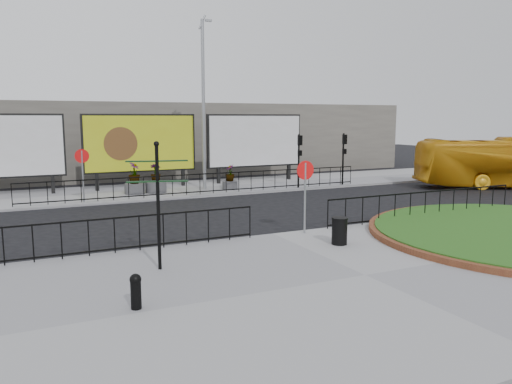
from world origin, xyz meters
TOP-DOWN VIEW (x-y plane):
  - ground at (0.00, 0.00)m, footprint 90.00×90.00m
  - pavement_near at (0.00, -5.00)m, footprint 30.00×10.00m
  - pavement_far at (0.00, 12.00)m, footprint 44.00×6.00m
  - railing_near_left at (-6.00, -0.30)m, footprint 10.00×0.10m
  - railing_near_right at (6.50, -0.30)m, footprint 9.00×0.10m
  - railing_far at (1.00, 9.30)m, footprint 18.00×0.10m
  - speed_sign_far at (-5.00, 9.40)m, footprint 0.64×0.07m
  - speed_sign_near at (1.00, -0.40)m, footprint 0.64×0.07m
  - billboard_mid at (-1.50, 12.97)m, footprint 6.20×0.31m
  - billboard_right at (5.50, 12.97)m, footprint 6.20×0.31m
  - lamp_post at (1.51, 11.00)m, footprint 0.74×0.18m
  - signal_pole_a at (6.50, 9.34)m, footprint 0.22×0.26m
  - signal_pole_b at (9.50, 9.34)m, footprint 0.22×0.26m
  - building_backdrop at (0.00, 22.00)m, footprint 40.00×10.00m
  - fingerpost_sign at (-4.50, -2.29)m, footprint 1.54×0.61m
  - bollard at (-5.64, -4.76)m, footprint 0.24×0.24m
  - litter_bin at (1.18, -2.18)m, footprint 0.51×0.51m
  - bus at (17.94, 4.95)m, footprint 10.46×6.56m
  - planter_a at (-2.31, 11.00)m, footprint 1.03×1.03m
  - planter_b at (-1.20, 11.00)m, footprint 1.09×1.09m
  - planter_c at (2.80, 10.52)m, footprint 0.84×0.84m

SIDE VIEW (x-z plane):
  - ground at x=0.00m, z-range 0.00..0.00m
  - pavement_near at x=0.00m, z-range 0.00..0.12m
  - pavement_far at x=0.00m, z-range 0.00..0.12m
  - bollard at x=-5.64m, z-range 0.15..0.90m
  - litter_bin at x=1.18m, z-range 0.12..0.97m
  - planter_b at x=-1.20m, z-range -0.14..1.39m
  - planter_c at x=2.80m, z-range -0.04..1.31m
  - railing_near_left at x=-6.00m, z-range 0.12..1.22m
  - railing_near_right at x=6.50m, z-range 0.12..1.22m
  - railing_far at x=1.00m, z-range 0.12..1.22m
  - planter_a at x=-2.31m, z-range -0.09..1.54m
  - bus at x=17.94m, z-range 0.00..2.90m
  - speed_sign_far at x=-5.00m, z-range 0.68..3.15m
  - speed_sign_near at x=1.00m, z-range 0.68..3.15m
  - signal_pole_a at x=6.50m, z-range 0.60..3.60m
  - signal_pole_b at x=9.50m, z-range 0.60..3.60m
  - fingerpost_sign at x=-4.50m, z-range 0.46..3.77m
  - building_backdrop at x=0.00m, z-range 0.00..5.00m
  - billboard_mid at x=-1.50m, z-range 0.55..4.65m
  - billboard_right at x=5.50m, z-range 0.55..4.65m
  - lamp_post at x=1.51m, z-range 0.21..9.44m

